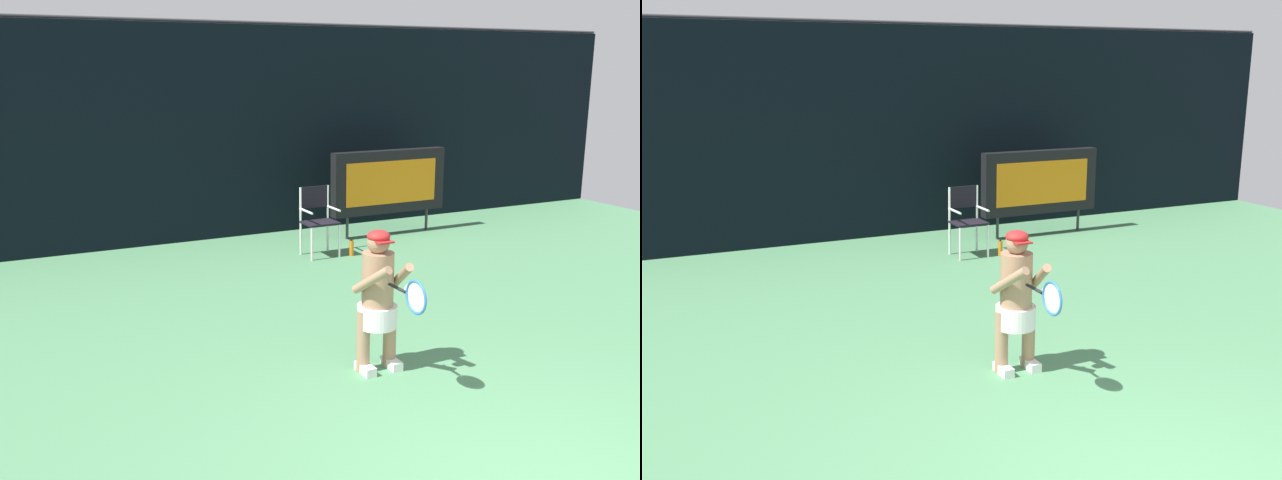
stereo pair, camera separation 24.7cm
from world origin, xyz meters
TOP-DOWN VIEW (x-y plane):
  - backdrop_screen at (0.00, 8.50)m, footprint 18.00×0.12m
  - scoreboard at (3.21, 7.40)m, footprint 2.20×0.21m
  - umpire_chair at (1.47, 6.68)m, footprint 0.52×0.44m
  - water_bottle at (1.92, 6.39)m, footprint 0.07×0.07m
  - tennis_player at (0.06, 2.51)m, footprint 0.53×0.60m
  - tennis_racket at (0.04, 1.86)m, footprint 0.03×0.60m

SIDE VIEW (x-z plane):
  - water_bottle at x=1.92m, z-range -0.01..0.26m
  - umpire_chair at x=1.47m, z-range 0.08..1.16m
  - tennis_player at x=0.06m, z-range 0.05..1.46m
  - tennis_racket at x=0.04m, z-range 0.79..1.10m
  - scoreboard at x=3.21m, z-range 0.20..1.70m
  - backdrop_screen at x=0.00m, z-range -0.02..3.64m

